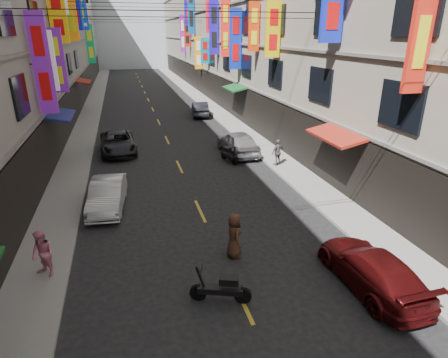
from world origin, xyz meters
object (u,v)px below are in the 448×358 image
car_left_mid (107,195)px  car_right_near (372,269)px  scooter_crossing (221,289)px  car_right_far (200,109)px  pedestrian_crossing (234,236)px  scooter_far_right (229,155)px  car_right_mid (238,142)px  pedestrian_lfar (43,254)px  car_left_far (118,143)px  pedestrian_rfar (278,152)px

car_left_mid → car_right_near: car_left_mid is taller
scooter_crossing → car_right_far: (4.58, 25.55, 0.22)m
pedestrian_crossing → car_right_far: bearing=-10.6°
scooter_far_right → car_right_mid: (0.99, 1.42, 0.31)m
car_right_mid → scooter_crossing: bearing=68.9°
car_right_mid → car_left_mid: bearing=35.8°
scooter_crossing → scooter_far_right: bearing=4.3°
pedestrian_lfar → pedestrian_crossing: size_ratio=0.96×
scooter_crossing → scooter_far_right: same height
pedestrian_lfar → car_right_far: bearing=109.0°
car_right_near → scooter_far_right: bearing=-86.6°
scooter_far_right → car_right_far: car_right_far is taller
car_left_mid → car_right_mid: size_ratio=0.88×
car_left_far → pedestrian_rfar: size_ratio=3.04×
pedestrian_rfar → scooter_crossing: bearing=37.8°
scooter_crossing → car_right_mid: bearing=2.1°
scooter_crossing → car_right_mid: 14.23m
scooter_crossing → scooter_far_right: (3.59, 12.06, 0.00)m
pedestrian_rfar → car_left_far: bearing=-52.9°
car_left_far → pedestrian_rfar: 10.34m
scooter_far_right → car_right_near: 12.58m
car_right_mid → pedestrian_rfar: size_ratio=2.88×
scooter_far_right → pedestrian_rfar: bearing=132.4°
car_right_near → pedestrian_lfar: bearing=-18.2°
scooter_far_right → car_left_mid: (-6.88, -4.75, 0.20)m
scooter_far_right → pedestrian_rfar: size_ratio=1.16×
car_left_mid → car_right_near: size_ratio=0.92×
car_right_far → car_left_mid: bearing=74.5°
pedestrian_lfar → car_left_mid: bearing=111.3°
car_right_far → pedestrian_rfar: 15.19m
pedestrian_lfar → pedestrian_crossing: 6.10m
car_left_far → pedestrian_crossing: 14.08m
scooter_far_right → car_left_far: 7.39m
scooter_far_right → car_right_far: (0.99, 13.49, 0.22)m
pedestrian_rfar → car_right_mid: bearing=-86.2°
scooter_crossing → pedestrian_lfar: bearing=84.8°
scooter_far_right → car_right_mid: 1.76m
car_left_mid → pedestrian_crossing: pedestrian_crossing is taller
car_right_mid → pedestrian_lfar: size_ratio=2.85×
car_left_mid → pedestrian_rfar: 9.85m
scooter_crossing → car_right_near: 4.61m
scooter_crossing → car_right_far: bearing=10.8°
car_right_near → pedestrian_lfar: pedestrian_lfar is taller
pedestrian_lfar → pedestrian_rfar: bearing=77.2°
car_right_far → pedestrian_crossing: (-3.57, -23.36, 0.15)m
scooter_far_right → pedestrian_lfar: 12.92m
car_left_far → pedestrian_crossing: (3.83, -13.54, 0.16)m
pedestrian_rfar → scooter_far_right: bearing=-55.5°
car_left_mid → car_left_far: 8.44m
scooter_crossing → car_left_mid: (-3.29, 7.31, 0.20)m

